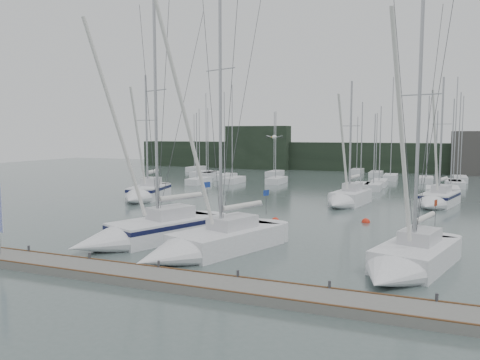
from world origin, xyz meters
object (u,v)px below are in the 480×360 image
at_px(sailboat_mid_c, 346,199).
at_px(buoy_b, 366,222).
at_px(sailboat_near_right, 404,263).
at_px(sailboat_mid_a, 144,194).
at_px(sailboat_near_left, 139,234).
at_px(sailboat_mid_d, 436,200).
at_px(buoy_d, 248,219).
at_px(buoy_c, 159,214).
at_px(sailboat_near_center, 200,246).
at_px(buoy_a, 275,221).

distance_m(sailboat_mid_c, buoy_b, 8.00).
height_order(sailboat_near_right, sailboat_mid_c, sailboat_near_right).
distance_m(sailboat_near_right, sailboat_mid_a, 29.91).
bearing_deg(sailboat_near_left, sailboat_mid_d, 75.45).
bearing_deg(buoy_d, sailboat_near_left, -107.83).
distance_m(sailboat_mid_c, buoy_c, 16.95).
relative_size(sailboat_near_left, sailboat_near_center, 0.91).
bearing_deg(buoy_a, sailboat_near_left, -118.47).
relative_size(sailboat_mid_d, buoy_a, 20.63).
height_order(sailboat_near_center, sailboat_near_right, sailboat_near_center).
height_order(sailboat_mid_d, buoy_d, sailboat_mid_d).
bearing_deg(sailboat_near_right, buoy_a, 148.57).
relative_size(sailboat_mid_a, sailboat_mid_d, 1.06).
xyz_separation_m(sailboat_near_center, sailboat_near_right, (10.44, 0.60, -0.02)).
bearing_deg(buoy_a, sailboat_mid_a, 159.76).
xyz_separation_m(sailboat_near_center, sailboat_mid_c, (4.46, 20.79, 0.04)).
bearing_deg(sailboat_near_right, sailboat_mid_d, 101.84).
bearing_deg(sailboat_mid_c, sailboat_mid_a, -158.32).
bearing_deg(buoy_c, sailboat_near_left, -64.70).
bearing_deg(sailboat_near_center, buoy_d, 118.16).
bearing_deg(buoy_c, sailboat_mid_a, 131.83).
xyz_separation_m(sailboat_near_left, buoy_c, (-4.55, 9.62, -0.63)).
bearing_deg(sailboat_near_right, buoy_c, 168.69).
xyz_separation_m(buoy_b, buoy_c, (-16.40, -2.47, 0.00)).
bearing_deg(sailboat_mid_c, buoy_c, -133.80).
bearing_deg(sailboat_near_right, buoy_d, 154.55).
bearing_deg(buoy_c, sailboat_near_right, -27.46).
relative_size(sailboat_mid_c, buoy_a, 20.04).
height_order(sailboat_near_left, sailboat_mid_d, sailboat_near_left).
xyz_separation_m(sailboat_near_left, sailboat_mid_c, (9.14, 19.60, -0.03)).
distance_m(sailboat_near_center, sailboat_mid_c, 21.26).
xyz_separation_m(sailboat_near_right, buoy_d, (-11.90, 10.57, -0.54)).
relative_size(buoy_a, buoy_d, 1.05).
xyz_separation_m(sailboat_near_left, buoy_a, (5.43, 10.01, -0.63)).
bearing_deg(sailboat_near_right, buoy_b, 120.56).
height_order(sailboat_mid_a, buoy_a, sailboat_mid_a).
bearing_deg(sailboat_mid_c, sailboat_near_center, -92.01).
height_order(sailboat_near_center, buoy_d, sailboat_near_center).
height_order(sailboat_mid_d, buoy_c, sailboat_mid_d).
distance_m(buoy_a, buoy_b, 6.76).
bearing_deg(sailboat_mid_c, sailboat_near_left, -104.89).
xyz_separation_m(sailboat_near_left, sailboat_near_right, (15.11, -0.60, -0.09)).
bearing_deg(sailboat_near_right, sailboat_near_center, -160.58).
bearing_deg(buoy_b, buoy_c, -171.43).
bearing_deg(buoy_c, sailboat_mid_d, 30.26).
xyz_separation_m(sailboat_mid_c, buoy_c, (-13.69, -9.98, -0.60)).
height_order(sailboat_mid_c, buoy_a, sailboat_mid_c).
bearing_deg(buoy_c, sailboat_mid_c, 36.09).
bearing_deg(buoy_c, buoy_a, 2.22).
relative_size(sailboat_mid_c, buoy_c, 23.55).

